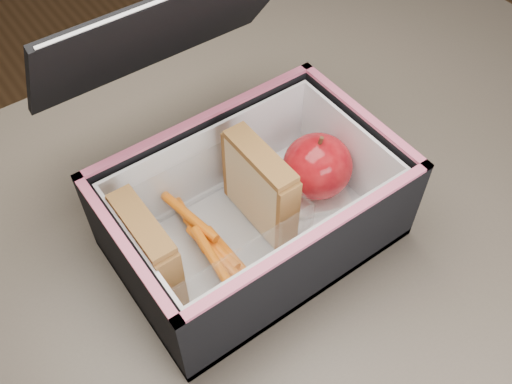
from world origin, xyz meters
The scene contains 8 objects.
kitchen_table centered at (0.00, 0.00, 0.66)m, with size 1.20×0.80×0.75m.
lunch_bag centered at (-0.01, 0.03, 0.81)m, with size 0.29×0.31×0.26m.
plastic_tub centered at (-0.06, 0.04, 0.80)m, with size 0.18×0.13×0.07m, color white, non-canonical shape.
sandwich_left centered at (-0.13, 0.04, 0.82)m, with size 0.02×0.09×0.10m.
sandwich_right centered at (0.01, 0.04, 0.82)m, with size 0.03×0.09×0.10m.
carrot_sticks centered at (-0.06, 0.03, 0.78)m, with size 0.04×0.15×0.03m.
paper_napkin centered at (0.08, 0.03, 0.77)m, with size 0.07×0.07×0.01m, color white.
red_apple centered at (0.08, 0.03, 0.81)m, with size 0.08×0.08×0.08m.
Camera 1 is at (-0.22, -0.27, 1.28)m, focal length 40.00 mm.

